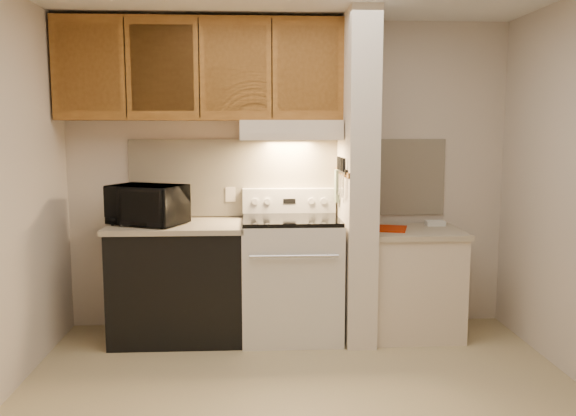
{
  "coord_description": "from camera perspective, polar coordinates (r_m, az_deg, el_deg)",
  "views": [
    {
      "loc": [
        -0.28,
        -3.51,
        1.64
      ],
      "look_at": [
        -0.05,
        0.75,
        1.08
      ],
      "focal_mm": 38.0,
      "sensor_mm": 36.0,
      "label": 1
    }
  ],
  "objects": [
    {
      "name": "spoon_rest",
      "position": [
        4.74,
        -14.14,
        -1.51
      ],
      "size": [
        0.23,
        0.15,
        0.02
      ],
      "primitive_type": "cube",
      "rotation": [
        0.0,
        0.0,
        0.36
      ],
      "color": "black",
      "rests_on": "left_countertop"
    },
    {
      "name": "range_knob_right_inner",
      "position": [
        4.96,
        2.21,
        0.65
      ],
      "size": [
        0.05,
        0.02,
        0.05
      ],
      "primitive_type": "cylinder",
      "rotation": [
        1.57,
        0.0,
        0.0
      ],
      "color": "silver",
      "rests_on": "range_backguard"
    },
    {
      "name": "pillar_trim",
      "position": [
        4.72,
        5.09,
        3.33
      ],
      "size": [
        0.01,
        0.7,
        0.04
      ],
      "primitive_type": "cube",
      "color": "#985F25",
      "rests_on": "partition_pillar"
    },
    {
      "name": "left_countertop",
      "position": [
        4.77,
        -10.32,
        -1.68
      ],
      "size": [
        1.04,
        0.67,
        0.04
      ],
      "primitive_type": "cube",
      "color": "#B6A88E",
      "rests_on": "dishwasher_front"
    },
    {
      "name": "range_display",
      "position": [
        4.95,
        0.13,
        0.64
      ],
      "size": [
        0.1,
        0.01,
        0.04
      ],
      "primitive_type": "cube",
      "color": "black",
      "rests_on": "range_backguard"
    },
    {
      "name": "range_knob_right_outer",
      "position": [
        4.97,
        3.36,
        0.66
      ],
      "size": [
        0.05,
        0.02,
        0.05
      ],
      "primitive_type": "cylinder",
      "rotation": [
        1.57,
        0.0,
        0.0
      ],
      "color": "silver",
      "rests_on": "range_backguard"
    },
    {
      "name": "range_backguard",
      "position": [
        4.99,
        0.1,
        0.7
      ],
      "size": [
        0.76,
        0.08,
        0.2
      ],
      "primitive_type": "cube",
      "color": "silver",
      "rests_on": "range_body"
    },
    {
      "name": "upper_cabinets",
      "position": [
        4.87,
        -8.15,
        12.65
      ],
      "size": [
        2.18,
        0.33,
        0.77
      ],
      "primitive_type": "cube",
      "color": "#985F25",
      "rests_on": "wall_back"
    },
    {
      "name": "knife_blade_d",
      "position": [
        4.76,
        4.8,
        2.4
      ],
      "size": [
        0.01,
        0.04,
        0.16
      ],
      "primitive_type": "cube",
      "color": "silver",
      "rests_on": "knife_strip"
    },
    {
      "name": "range_hood",
      "position": [
        4.8,
        0.21,
        7.31
      ],
      "size": [
        0.78,
        0.44,
        0.15
      ],
      "primitive_type": "cube",
      "color": "beige",
      "rests_on": "upper_cabinets"
    },
    {
      "name": "range_body",
      "position": [
        4.82,
        0.29,
        -6.69
      ],
      "size": [
        0.76,
        0.65,
        0.92
      ],
      "primitive_type": "cube",
      "color": "silver",
      "rests_on": "floor"
    },
    {
      "name": "backsplash",
      "position": [
        5.02,
        0.07,
        2.86
      ],
      "size": [
        2.6,
        0.02,
        0.63
      ],
      "primitive_type": "cube",
      "color": "#FCEDCC",
      "rests_on": "wall_back"
    },
    {
      "name": "teal_jar",
      "position": [
        5.01,
        -12.44,
        -0.45
      ],
      "size": [
        0.11,
        0.11,
        0.11
      ],
      "primitive_type": "cylinder",
      "rotation": [
        0.0,
        0.0,
        -0.19
      ],
      "color": "#2F6E62",
      "rests_on": "left_countertop"
    },
    {
      "name": "knife_handle_b",
      "position": [
        4.59,
        5.1,
        4.09
      ],
      "size": [
        0.02,
        0.02,
        0.1
      ],
      "primitive_type": "cylinder",
      "color": "black",
      "rests_on": "knife_strip"
    },
    {
      "name": "dishwasher_front",
      "position": [
        4.86,
        -10.2,
        -6.98
      ],
      "size": [
        1.0,
        0.63,
        0.87
      ],
      "primitive_type": "cube",
      "color": "black",
      "rests_on": "floor"
    },
    {
      "name": "hood_lip",
      "position": [
        4.59,
        0.37,
        6.74
      ],
      "size": [
        0.78,
        0.04,
        0.06
      ],
      "primitive_type": "cube",
      "color": "beige",
      "rests_on": "range_hood"
    },
    {
      "name": "cab_door_a",
      "position": [
        4.85,
        -18.21,
        12.38
      ],
      "size": [
        0.46,
        0.01,
        0.63
      ],
      "primitive_type": "cube",
      "color": "#985F25",
      "rests_on": "upper_cabinets"
    },
    {
      "name": "floor",
      "position": [
        3.88,
        1.35,
        -17.5
      ],
      "size": [
        3.6,
        3.6,
        0.0
      ],
      "primitive_type": "plane",
      "color": "tan",
      "rests_on": "ground"
    },
    {
      "name": "cab_door_b",
      "position": [
        4.74,
        -11.68,
        12.72
      ],
      "size": [
        0.46,
        0.01,
        0.63
      ],
      "primitive_type": "cube",
      "color": "#985F25",
      "rests_on": "upper_cabinets"
    },
    {
      "name": "knife_handle_c",
      "position": [
        4.65,
        4.99,
        4.13
      ],
      "size": [
        0.02,
        0.02,
        0.1
      ],
      "primitive_type": "cylinder",
      "color": "black",
      "rests_on": "knife_strip"
    },
    {
      "name": "right_cab_base",
      "position": [
        4.98,
        11.59,
        -7.03
      ],
      "size": [
        0.7,
        0.6,
        0.81
      ],
      "primitive_type": "cube",
      "color": "beige",
      "rests_on": "floor"
    },
    {
      "name": "knife_blade_a",
      "position": [
        4.52,
        5.22,
        2.13
      ],
      "size": [
        0.01,
        0.03,
        0.16
      ],
      "primitive_type": "cube",
      "color": "silver",
      "rests_on": "knife_strip"
    },
    {
      "name": "knife_blade_e",
      "position": [
        4.82,
        4.71,
        2.34
      ],
      "size": [
        0.01,
        0.04,
        0.18
      ],
      "primitive_type": "cube",
      "color": "silver",
      "rests_on": "knife_strip"
    },
    {
      "name": "cooktop",
      "position": [
        4.73,
        0.3,
        -1.09
      ],
      "size": [
        0.74,
        0.64,
        0.03
      ],
      "primitive_type": "cube",
      "color": "black",
      "rests_on": "range_body"
    },
    {
      "name": "cab_door_d",
      "position": [
        4.71,
        1.89,
        12.9
      ],
      "size": [
        0.46,
        0.01,
        0.63
      ],
      "primitive_type": "cube",
      "color": "#985F25",
      "rests_on": "upper_cabinets"
    },
    {
      "name": "knife_blade_b",
      "position": [
        4.58,
        5.11,
        2.07
      ],
      "size": [
        0.01,
        0.04,
        0.18
      ],
      "primitive_type": "cube",
      "color": "silver",
      "rests_on": "knife_strip"
    },
    {
      "name": "cab_gap_a",
      "position": [
        4.79,
        -14.99,
        12.57
      ],
      "size": [
        0.01,
        0.01,
        0.73
      ],
      "primitive_type": "cube",
      "color": "black",
      "rests_on": "upper_cabinets"
    },
    {
      "name": "knife_handle_a",
      "position": [
        4.51,
        5.25,
        4.02
      ],
      "size": [
        0.02,
        0.02,
        0.1
      ],
      "primitive_type": "cylinder",
      "color": "black",
      "rests_on": "knife_strip"
    },
    {
      "name": "right_countertop",
      "position": [
        4.89,
        11.73,
        -2.2
      ],
      "size": [
        0.74,
        0.64,
        0.04
      ],
      "primitive_type": "cube",
      "color": "#B6A88E",
      "rests_on": "right_cab_base"
    },
    {
      "name": "range_knob_left_outer",
      "position": [
        4.94,
        -3.11,
        0.62
      ],
      "size": [
        0.05,
        0.02,
        0.05
      ],
      "primitive_type": "cylinder",
      "rotation": [
        1.57,
        0.0,
        0.0
      ],
      "color": "silver",
      "rests_on": "range_backguard"
    },
    {
      "name": "microwave",
      "position": [
        4.76,
        -13.03,
        0.3
      ],
      "size": [
        0.65,
        0.56,
        0.3
      ],
      "primitive_type": "imported",
      "rotation": [
        0.0,
        0.0,
        -0.43
      ],
      "color": "black",
      "rests_on": "left_countertop"
    },
    {
      "name": "white_box",
      "position": [
        5.12,
        13.61,
        -1.38
      ],
      "size": [
        0.15,
        0.1,
        0.04
      ],
      "primitive_type": "cube",
      "rotation": [
        0.0,
        0.0,
        -0.01
      ],
      "color": "white",
      "rests_on": "right_countertop"
    },
    {
      "name": "oven_mitt",
      "position": [
        4.9,
        4.61,
        2.07
      ],
      "size": [
        0.03,
        0.11,
        0.26
      ],
      "primitive_type": "cube",
      "color": "slate",
      "rests_on": "partition_pillar"
    },
    {
      "name": "knife_handle_d",
      "position": [
        4.75,
        4.83,
        4.2
      ],
      "size": [
        0.02,
        0.02,
        0.1
      ],
      "primitive_type": "cylinder",
      "color": "black",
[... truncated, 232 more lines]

